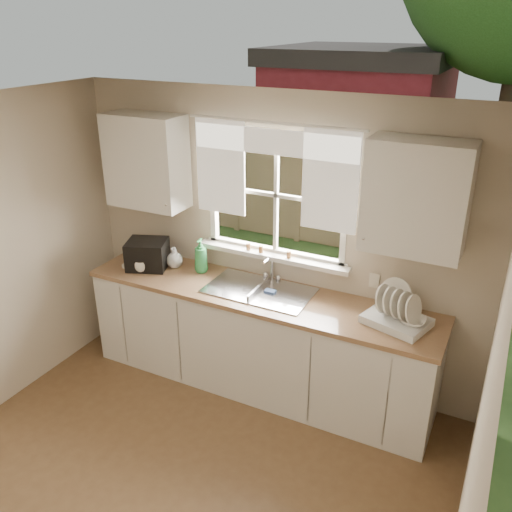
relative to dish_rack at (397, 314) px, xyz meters
The scene contains 19 objects.
room_walls 2.11m from the dish_rack, 122.83° to the right, with size 3.62×4.02×2.50m.
ceiling 2.54m from the dish_rack, 123.82° to the right, with size 3.60×4.00×0.02m, color silver.
window 1.28m from the dish_rack, 165.04° to the left, with size 1.38×0.16×1.06m.
curtains 1.50m from the dish_rack, 167.49° to the left, with size 1.50×0.03×0.81m.
base_cabinets 1.26m from the dish_rack, behind, with size 3.00×0.62×0.87m, color silver.
countertop 1.14m from the dish_rack, behind, with size 3.04×0.65×0.04m, color #956E4A.
upper_cabinet_left 2.45m from the dish_rack, behind, with size 0.70×0.33×0.80m, color silver.
upper_cabinet_right 0.87m from the dish_rack, 84.19° to the left, with size 0.70×0.33×0.80m, color silver.
wall_outlet 0.40m from the dish_rack, 131.78° to the left, with size 0.08×0.01×0.12m, color beige.
sill_jars 1.23m from the dish_rack, 168.48° to the left, with size 0.42×0.04×0.06m.
sink 1.15m from the dish_rack, behind, with size 0.88×0.52×0.40m.
dish_rack is the anchor object (origin of this frame).
bowl 0.13m from the dish_rack, 21.47° to the right, with size 0.19×0.19×0.05m, color white.
soap_bottle_a 1.77m from the dish_rack, behind, with size 0.12×0.12×0.31m, color green.
soap_bottle_b 2.29m from the dish_rack, behind, with size 0.10×0.10×0.21m, color blue.
soap_bottle_c 2.03m from the dish_rack, behind, with size 0.15×0.15×0.19m, color beige.
saucer 2.41m from the dish_rack, behind, with size 0.16×0.16×0.01m, color white.
cup 2.24m from the dish_rack, behind, with size 0.14×0.14×0.11m, color white.
black_appliance 2.25m from the dish_rack, behind, with size 0.34×0.30×0.25m, color black.
Camera 1 is at (1.77, -1.86, 2.99)m, focal length 38.00 mm.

